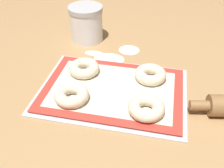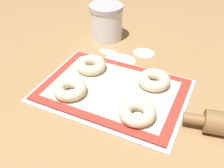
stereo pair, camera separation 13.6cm
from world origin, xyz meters
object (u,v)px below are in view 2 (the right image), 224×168
Objects in this scene: bagel_back_right at (154,80)px; baking_tray at (112,90)px; bagel_front_right at (137,112)px; bagel_back_left at (91,65)px; bagel_front_left at (70,89)px; flour_canister at (106,22)px.

baking_tray is at bearing -145.93° from bagel_back_right.
baking_tray is 0.14m from bagel_front_right.
bagel_back_right is (0.21, 0.01, 0.00)m from bagel_back_left.
bagel_back_left reaches higher than baking_tray.
bagel_back_right is at bearing 2.72° from bagel_back_left.
flour_canister is at bearing 99.99° from bagel_front_left.
bagel_front_right and bagel_back_right have the same top height.
baking_tray is 0.13m from bagel_back_right.
bagel_back_left is at bearing -177.28° from bagel_back_right.
bagel_back_right is 0.35m from flour_canister.
bagel_front_left and bagel_back_right have the same top height.
baking_tray is 3.22× the size of flour_canister.
bagel_front_left is at bearing -144.91° from bagel_back_right.
flour_canister is at bearing 126.00° from bagel_front_right.
flour_canister reaches higher than bagel_front_right.
bagel_front_right is at bearing -33.46° from bagel_back_left.
bagel_front_right is (0.21, -0.01, 0.00)m from bagel_front_left.
bagel_front_left is at bearing -143.85° from baking_tray.
bagel_front_right is at bearing -1.99° from bagel_front_left.
flour_canister is at bearing 104.35° from bagel_back_left.
bagel_back_left is (-0.10, 0.06, 0.02)m from baking_tray.
bagel_back_left is (-0.21, 0.14, 0.00)m from bagel_front_right.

